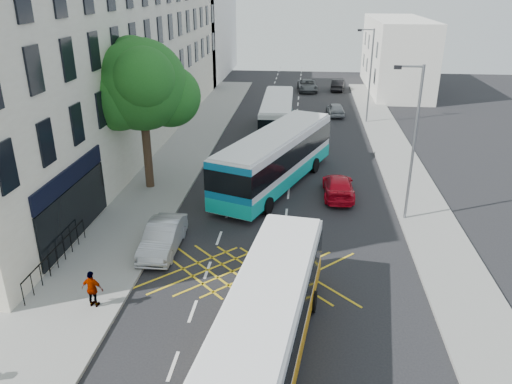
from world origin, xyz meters
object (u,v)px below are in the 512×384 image
(lamp_far, at_px, (369,71))
(bus_far, at_px, (277,115))
(bus_near, at_px, (269,318))
(parked_car_silver, at_px, (163,237))
(red_hatchback, at_px, (338,187))
(street_tree, at_px, (141,86))
(pedestrian_far, at_px, (92,289))
(distant_car_dark, at_px, (338,85))
(distant_car_silver, at_px, (335,109))
(bus_mid, at_px, (276,158))
(distant_car_grey, at_px, (307,86))
(lamp_near, at_px, (413,137))

(lamp_far, relative_size, bus_far, 0.76)
(lamp_far, xyz_separation_m, bus_near, (-6.31, -31.11, -3.11))
(parked_car_silver, xyz_separation_m, red_hatchback, (8.52, 7.36, -0.07))
(street_tree, relative_size, pedestrian_far, 5.78)
(street_tree, height_order, red_hatchback, street_tree)
(lamp_far, xyz_separation_m, distant_car_dark, (-1.74, 14.71, -3.97))
(parked_car_silver, bearing_deg, distant_car_silver, 70.73)
(bus_mid, bearing_deg, bus_near, -66.32)
(bus_near, bearing_deg, street_tree, 128.26)
(bus_mid, height_order, distant_car_silver, bus_mid)
(distant_car_grey, relative_size, distant_car_silver, 1.28)
(bus_mid, bearing_deg, bus_far, 113.90)
(bus_near, height_order, bus_mid, bus_mid)
(distant_car_silver, height_order, pedestrian_far, pedestrian_far)
(bus_near, relative_size, pedestrian_far, 6.86)
(distant_car_grey, relative_size, distant_car_dark, 1.19)
(lamp_near, xyz_separation_m, lamp_far, (0.00, 20.00, 0.00))
(street_tree, relative_size, bus_far, 0.83)
(street_tree, height_order, distant_car_grey, street_tree)
(distant_car_dark, bearing_deg, red_hatchback, 93.74)
(bus_far, distance_m, distant_car_dark, 19.67)
(parked_car_silver, height_order, pedestrian_far, pedestrian_far)
(lamp_near, relative_size, pedestrian_far, 5.26)
(bus_far, height_order, red_hatchback, bus_far)
(parked_car_silver, bearing_deg, distant_car_grey, 80.00)
(bus_mid, relative_size, distant_car_dark, 3.13)
(red_hatchback, bearing_deg, distant_car_silver, -92.80)
(lamp_far, distance_m, distant_car_dark, 15.34)
(bus_near, distance_m, parked_car_silver, 8.66)
(parked_car_silver, relative_size, distant_car_dark, 1.07)
(pedestrian_far, bearing_deg, red_hatchback, -121.86)
(lamp_near, height_order, parked_car_silver, lamp_near)
(parked_car_silver, height_order, distant_car_dark, parked_car_silver)
(parked_car_silver, height_order, red_hatchback, parked_car_silver)
(distant_car_dark, bearing_deg, bus_mid, 86.57)
(bus_far, relative_size, distant_car_dark, 2.70)
(lamp_near, height_order, distant_car_silver, lamp_near)
(bus_near, distance_m, distant_car_grey, 45.03)
(bus_mid, height_order, red_hatchback, bus_mid)
(street_tree, xyz_separation_m, distant_car_silver, (12.15, 19.59, -5.67))
(distant_car_grey, height_order, distant_car_dark, same)
(lamp_far, height_order, bus_near, lamp_far)
(lamp_near, distance_m, distant_car_dark, 34.98)
(distant_car_grey, bearing_deg, distant_car_dark, 8.29)
(pedestrian_far, bearing_deg, distant_car_silver, -101.11)
(lamp_near, bearing_deg, bus_near, -119.60)
(bus_near, xyz_separation_m, distant_car_grey, (1.02, 45.01, -0.87))
(lamp_near, bearing_deg, distant_car_dark, 92.87)
(bus_far, distance_m, red_hatchback, 13.85)
(distant_car_silver, relative_size, distant_car_dark, 0.93)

